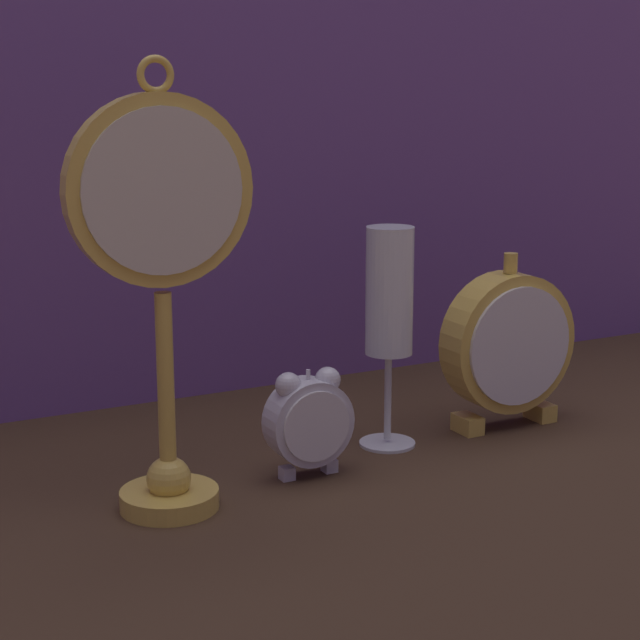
% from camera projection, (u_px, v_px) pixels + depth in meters
% --- Properties ---
extents(ground_plane, '(4.00, 4.00, 0.00)m').
position_uv_depth(ground_plane, '(362.00, 483.00, 0.95)').
color(ground_plane, '#422D1E').
extents(fabric_backdrop_drape, '(1.57, 0.01, 0.70)m').
position_uv_depth(fabric_backdrop_drape, '(214.00, 81.00, 1.15)').
color(fabric_backdrop_drape, '#6B478E').
rests_on(fabric_backdrop_drape, ground_plane).
extents(pocket_watch_on_stand, '(0.15, 0.08, 0.37)m').
position_uv_depth(pocket_watch_on_stand, '(162.00, 274.00, 0.85)').
color(pocket_watch_on_stand, gold).
rests_on(pocket_watch_on_stand, ground_plane).
extents(alarm_clock_twin_bell, '(0.08, 0.03, 0.10)m').
position_uv_depth(alarm_clock_twin_bell, '(309.00, 418.00, 0.95)').
color(alarm_clock_twin_bell, silver).
rests_on(alarm_clock_twin_bell, ground_plane).
extents(mantel_clock_silver, '(0.14, 0.04, 0.18)m').
position_uv_depth(mantel_clock_silver, '(508.00, 344.00, 1.08)').
color(mantel_clock_silver, gold).
rests_on(mantel_clock_silver, ground_plane).
extents(champagne_flute, '(0.05, 0.05, 0.21)m').
position_uv_depth(champagne_flute, '(389.00, 306.00, 1.01)').
color(champagne_flute, silver).
rests_on(champagne_flute, ground_plane).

